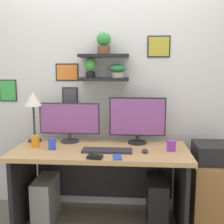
% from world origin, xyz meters
% --- Properties ---
extents(ground_plane, '(8.00, 8.00, 0.00)m').
position_xyz_m(ground_plane, '(0.00, 0.00, 0.00)').
color(ground_plane, '#70665B').
extents(back_wall_assembly, '(4.40, 0.24, 2.70)m').
position_xyz_m(back_wall_assembly, '(-0.00, 0.44, 1.36)').
color(back_wall_assembly, silver).
rests_on(back_wall_assembly, ground).
extents(desk, '(1.59, 0.68, 0.75)m').
position_xyz_m(desk, '(0.00, 0.05, 0.54)').
color(desk, tan).
rests_on(desk, ground).
extents(monitor_left, '(0.60, 0.18, 0.39)m').
position_xyz_m(monitor_left, '(-0.33, 0.22, 0.96)').
color(monitor_left, '#2D2D33').
rests_on(monitor_left, desk).
extents(monitor_right, '(0.54, 0.18, 0.45)m').
position_xyz_m(monitor_right, '(0.33, 0.22, 0.99)').
color(monitor_right, black).
rests_on(monitor_right, desk).
extents(keyboard, '(0.44, 0.14, 0.02)m').
position_xyz_m(keyboard, '(0.07, -0.09, 0.76)').
color(keyboard, '#2D2D33').
rests_on(keyboard, desk).
extents(computer_mouse, '(0.06, 0.09, 0.03)m').
position_xyz_m(computer_mouse, '(0.40, -0.09, 0.77)').
color(computer_mouse, '#2D2D33').
rests_on(computer_mouse, desk).
extents(desk_lamp, '(0.17, 0.17, 0.50)m').
position_xyz_m(desk_lamp, '(-0.68, 0.20, 1.14)').
color(desk_lamp, '#2D2D33').
rests_on(desk_lamp, desk).
extents(cell_phone, '(0.09, 0.15, 0.01)m').
position_xyz_m(cell_phone, '(0.17, -0.25, 0.76)').
color(cell_phone, blue).
rests_on(cell_phone, desk).
extents(coffee_mug, '(0.08, 0.08, 0.09)m').
position_xyz_m(coffee_mug, '(0.63, -0.01, 0.80)').
color(coffee_mug, purple).
rests_on(coffee_mug, desk).
extents(pen_cup, '(0.07, 0.07, 0.10)m').
position_xyz_m(pen_cup, '(-0.44, -0.05, 0.80)').
color(pen_cup, blue).
rests_on(pen_cup, desk).
extents(scissors_tray, '(0.13, 0.10, 0.02)m').
position_xyz_m(scissors_tray, '(-0.02, -0.28, 0.76)').
color(scissors_tray, black).
rests_on(scissors_tray, desk).
extents(water_cup, '(0.07, 0.07, 0.11)m').
position_xyz_m(water_cup, '(-0.61, 0.00, 0.81)').
color(water_cup, orange).
rests_on(water_cup, desk).
extents(drawer_cabinet, '(0.44, 0.50, 0.63)m').
position_xyz_m(drawer_cabinet, '(1.05, 0.07, 0.31)').
color(drawer_cabinet, '#9E6B38').
rests_on(drawer_cabinet, ground).
extents(printer, '(0.38, 0.34, 0.17)m').
position_xyz_m(printer, '(1.05, 0.07, 0.71)').
color(printer, black).
rests_on(printer, drawer_cabinet).
extents(computer_tower_left, '(0.18, 0.40, 0.43)m').
position_xyz_m(computer_tower_left, '(-0.55, 0.05, 0.21)').
color(computer_tower_left, '#99999E').
rests_on(computer_tower_left, ground).
extents(computer_tower_right, '(0.18, 0.40, 0.46)m').
position_xyz_m(computer_tower_right, '(0.52, 0.04, 0.23)').
color(computer_tower_right, black).
rests_on(computer_tower_right, ground).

